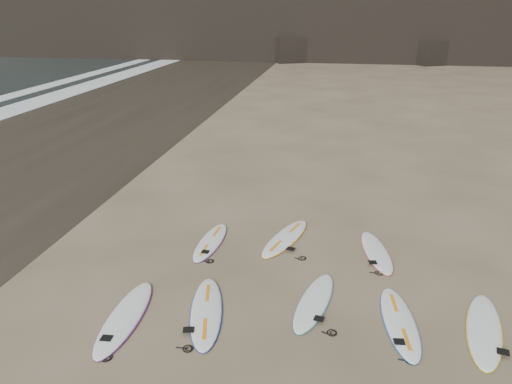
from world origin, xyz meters
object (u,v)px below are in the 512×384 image
surfboard_0 (125,317)px  surfboard_3 (400,322)px  surfboard_7 (376,252)px  surfboard_1 (206,311)px  surfboard_4 (484,329)px  surfboard_2 (314,301)px  surfboard_6 (285,238)px  surfboard_5 (211,241)px

surfboard_0 → surfboard_3: 5.25m
surfboard_0 → surfboard_7: (4.90, 3.60, -0.01)m
surfboard_1 → surfboard_4: size_ratio=1.00×
surfboard_1 → surfboard_2: (2.06, 0.72, -0.00)m
surfboard_1 → surfboard_4: same height
surfboard_6 → surfboard_0: bearing=-106.1°
surfboard_0 → surfboard_2: surfboard_0 is taller
surfboard_3 → surfboard_4: surfboard_4 is taller
surfboard_2 → surfboard_5: (-2.76, 2.27, -0.00)m
surfboard_2 → surfboard_7: 2.78m
surfboard_3 → surfboard_5: bearing=142.3°
surfboard_1 → surfboard_4: bearing=-8.9°
surfboard_7 → surfboard_6: bearing=159.9°
surfboard_2 → surfboard_4: 3.18m
surfboard_3 → surfboard_7: size_ratio=1.06×
surfboard_0 → surfboard_7: size_ratio=1.13×
surfboard_0 → surfboard_5: surfboard_0 is taller
surfboard_4 → surfboard_6: (-4.08, 3.19, -0.00)m
surfboard_1 → surfboard_5: 3.07m
surfboard_1 → surfboard_0: bearing=-175.6°
surfboard_1 → surfboard_3: size_ratio=1.04×
surfboard_6 → surfboard_3: bearing=-34.1°
surfboard_3 → surfboard_5: size_ratio=1.08×
surfboard_7 → surfboard_1: bearing=-148.0°
surfboard_2 → surfboard_3: 1.69m
surfboard_5 → surfboard_3: bearing=-28.7°
surfboard_0 → surfboard_5: (0.79, 3.44, -0.01)m
surfboard_1 → surfboard_2: surfboard_1 is taller
surfboard_3 → surfboard_7: 2.86m
surfboard_0 → surfboard_2: size_ratio=1.11×
surfboard_2 → surfboard_6: surfboard_6 is taller
surfboard_0 → surfboard_1: (1.49, 0.45, -0.00)m
surfboard_1 → surfboard_3: (3.70, 0.30, -0.00)m
surfboard_3 → surfboard_0: bearing=-178.0°
surfboard_4 → surfboard_6: size_ratio=1.01×
surfboard_3 → surfboard_7: bearing=89.6°
surfboard_2 → surfboard_5: 3.58m
surfboard_5 → surfboard_6: size_ratio=0.91×
surfboard_2 → surfboard_3: bearing=-2.9°
surfboard_6 → surfboard_7: surfboard_6 is taller
surfboard_0 → surfboard_4: 6.76m
surfboard_4 → surfboard_5: size_ratio=1.11×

